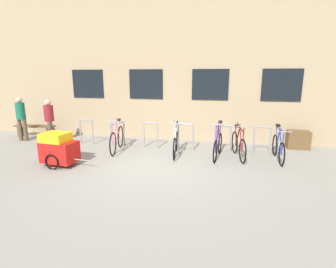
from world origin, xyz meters
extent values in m
plane|color=gray|center=(0.00, 0.00, 0.00)|extent=(42.00, 42.00, 0.00)
cube|color=tan|center=(0.00, 6.70, 3.16)|extent=(28.00, 7.00, 6.32)
cube|color=black|center=(-3.60, 3.18, 2.10)|extent=(1.30, 0.04, 1.09)
cube|color=black|center=(-1.20, 3.18, 2.10)|extent=(1.30, 0.04, 1.09)
cube|color=black|center=(1.20, 3.18, 2.10)|extent=(1.30, 0.04, 1.09)
cube|color=black|center=(3.60, 3.18, 2.10)|extent=(1.30, 0.04, 1.09)
cylinder|color=gray|center=(-3.32, 1.90, 0.43)|extent=(0.05, 0.05, 0.86)
cylinder|color=gray|center=(-2.83, 1.90, 0.43)|extent=(0.05, 0.05, 0.86)
cylinder|color=gray|center=(-3.08, 1.90, 0.86)|extent=(0.48, 0.05, 0.05)
cylinder|color=gray|center=(-2.12, 1.90, 0.43)|extent=(0.05, 0.05, 0.86)
cylinder|color=gray|center=(-1.63, 1.90, 0.43)|extent=(0.05, 0.05, 0.86)
cylinder|color=gray|center=(-1.88, 1.90, 0.86)|extent=(0.48, 0.05, 0.05)
cylinder|color=gray|center=(-0.92, 1.90, 0.43)|extent=(0.05, 0.05, 0.86)
cylinder|color=gray|center=(-0.43, 1.90, 0.43)|extent=(0.05, 0.05, 0.86)
cylinder|color=gray|center=(-0.68, 1.90, 0.86)|extent=(0.48, 0.05, 0.05)
cylinder|color=gray|center=(0.28, 1.90, 0.43)|extent=(0.05, 0.05, 0.86)
cylinder|color=gray|center=(0.77, 1.90, 0.43)|extent=(0.05, 0.05, 0.86)
cylinder|color=gray|center=(0.52, 1.90, 0.86)|extent=(0.48, 0.05, 0.05)
cylinder|color=gray|center=(1.48, 1.90, 0.43)|extent=(0.05, 0.05, 0.86)
cylinder|color=gray|center=(1.97, 1.90, 0.43)|extent=(0.05, 0.05, 0.86)
cylinder|color=gray|center=(1.72, 1.90, 0.86)|extent=(0.48, 0.05, 0.05)
cylinder|color=gray|center=(2.68, 1.90, 0.43)|extent=(0.05, 0.05, 0.86)
cylinder|color=gray|center=(3.17, 1.90, 0.43)|extent=(0.05, 0.05, 0.86)
cylinder|color=gray|center=(2.92, 1.90, 0.86)|extent=(0.48, 0.05, 0.05)
torus|color=black|center=(3.31, 1.90, 0.31)|extent=(0.04, 0.66, 0.66)
torus|color=black|center=(3.32, 0.93, 0.31)|extent=(0.04, 0.66, 0.66)
cylinder|color=#233893|center=(3.32, 1.20, 0.58)|extent=(0.04, 0.47, 0.66)
cylinder|color=#233893|center=(3.32, 1.57, 0.60)|extent=(0.04, 0.34, 0.69)
cylinder|color=#233893|center=(3.32, 1.35, 0.92)|extent=(0.04, 0.75, 0.07)
cylinder|color=#233893|center=(3.32, 1.66, 0.29)|extent=(0.03, 0.49, 0.07)
cylinder|color=#233893|center=(3.32, 1.81, 0.62)|extent=(0.03, 0.20, 0.63)
cylinder|color=#233893|center=(3.32, 0.95, 0.61)|extent=(0.03, 0.08, 0.59)
cube|color=black|center=(3.32, 1.72, 0.97)|extent=(0.10, 0.20, 0.06)
cylinder|color=gray|center=(3.32, 0.98, 0.93)|extent=(0.44, 0.03, 0.03)
torus|color=black|center=(1.65, 1.78, 0.31)|extent=(0.12, 0.66, 0.66)
torus|color=black|center=(1.53, 0.81, 0.31)|extent=(0.12, 0.66, 0.66)
cylinder|color=#722D99|center=(1.57, 1.08, 0.65)|extent=(0.09, 0.47, 0.80)
cylinder|color=#722D99|center=(1.61, 1.45, 0.63)|extent=(0.08, 0.34, 0.75)
cylinder|color=#722D99|center=(1.58, 1.23, 1.02)|extent=(0.13, 0.75, 0.08)
cylinder|color=#722D99|center=(1.62, 1.54, 0.29)|extent=(0.08, 0.49, 0.07)
cylinder|color=#722D99|center=(1.64, 1.69, 0.65)|extent=(0.05, 0.20, 0.69)
cylinder|color=#722D99|center=(1.54, 0.83, 0.68)|extent=(0.04, 0.08, 0.73)
cube|color=black|center=(1.63, 1.60, 1.03)|extent=(0.12, 0.21, 0.06)
cylinder|color=gray|center=(1.54, 0.86, 1.07)|extent=(0.44, 0.08, 0.03)
torus|color=black|center=(-1.73, 1.81, 0.35)|extent=(0.16, 0.74, 0.75)
torus|color=black|center=(-1.56, 0.80, 0.35)|extent=(0.16, 0.74, 0.75)
cylinder|color=pink|center=(-1.61, 1.08, 0.65)|extent=(0.12, 0.49, 0.71)
cylinder|color=pink|center=(-1.68, 1.47, 0.62)|extent=(0.10, 0.36, 0.66)
cylinder|color=pink|center=(-1.64, 1.24, 0.97)|extent=(0.17, 0.79, 0.09)
cylinder|color=pink|center=(-1.69, 1.56, 0.33)|extent=(0.11, 0.51, 0.08)
cylinder|color=pink|center=(-1.72, 1.72, 0.65)|extent=(0.06, 0.20, 0.60)
cylinder|color=pink|center=(-1.57, 0.83, 0.67)|extent=(0.04, 0.08, 0.64)
cube|color=black|center=(-1.70, 1.63, 0.97)|extent=(0.13, 0.21, 0.06)
cylinder|color=gray|center=(-1.57, 0.85, 1.02)|extent=(0.44, 0.10, 0.03)
torus|color=black|center=(0.25, 1.76, 0.32)|extent=(0.11, 0.67, 0.67)
torus|color=black|center=(0.36, 0.80, 0.32)|extent=(0.11, 0.67, 0.67)
cylinder|color=#B7B7BC|center=(0.33, 1.07, 0.65)|extent=(0.09, 0.47, 0.79)
cylinder|color=#B7B7BC|center=(0.29, 1.43, 0.60)|extent=(0.07, 0.34, 0.69)
cylinder|color=#B7B7BC|center=(0.31, 1.22, 0.99)|extent=(0.12, 0.74, 0.13)
cylinder|color=#B7B7BC|center=(0.28, 1.52, 0.29)|extent=(0.08, 0.49, 0.07)
cylinder|color=#B7B7BC|center=(0.26, 1.67, 0.63)|extent=(0.05, 0.20, 0.63)
cylinder|color=#B7B7BC|center=(0.35, 0.83, 0.68)|extent=(0.04, 0.08, 0.72)
cube|color=black|center=(0.27, 1.58, 0.97)|extent=(0.12, 0.21, 0.06)
cylinder|color=gray|center=(0.35, 0.85, 1.07)|extent=(0.44, 0.08, 0.03)
torus|color=black|center=(2.11, 1.91, 0.33)|extent=(0.17, 0.70, 0.71)
torus|color=black|center=(2.29, 0.94, 0.33)|extent=(0.17, 0.70, 0.71)
cylinder|color=maroon|center=(2.24, 1.21, 0.64)|extent=(0.12, 0.47, 0.74)
cylinder|color=maroon|center=(2.17, 1.58, 0.58)|extent=(0.10, 0.34, 0.60)
cylinder|color=maroon|center=(2.21, 1.36, 0.93)|extent=(0.18, 0.75, 0.17)
cylinder|color=maroon|center=(2.15, 1.67, 0.31)|extent=(0.12, 0.49, 0.07)
cylinder|color=maroon|center=(2.12, 1.82, 0.60)|extent=(0.06, 0.20, 0.54)
cylinder|color=maroon|center=(2.28, 0.97, 0.67)|extent=(0.04, 0.08, 0.67)
cube|color=black|center=(2.14, 1.73, 0.90)|extent=(0.14, 0.22, 0.06)
cylinder|color=gray|center=(2.28, 0.99, 1.03)|extent=(0.44, 0.11, 0.03)
cube|color=red|center=(-2.60, -0.36, 0.39)|extent=(0.95, 0.68, 0.56)
cube|color=yellow|center=(-2.69, -0.35, 0.79)|extent=(0.72, 0.63, 0.24)
torus|color=black|center=(-2.57, -0.03, 0.19)|extent=(0.43, 0.08, 0.43)
torus|color=black|center=(-2.63, -0.69, 0.19)|extent=(0.43, 0.08, 0.43)
cylinder|color=gray|center=(-1.88, -0.43, 0.22)|extent=(0.55, 0.08, 0.03)
cube|color=brown|center=(-5.67, 2.47, 0.44)|extent=(1.66, 0.40, 0.05)
cube|color=brown|center=(-6.33, 2.47, 0.21)|extent=(0.08, 0.36, 0.41)
cube|color=brown|center=(-5.01, 2.47, 0.21)|extent=(0.08, 0.36, 0.41)
cylinder|color=brown|center=(-5.77, 1.80, 0.42)|extent=(0.14, 0.14, 0.83)
cylinder|color=brown|center=(-5.55, 1.81, 0.42)|extent=(0.14, 0.14, 0.83)
cylinder|color=#19664C|center=(-5.66, 1.81, 1.13)|extent=(0.32, 0.32, 0.60)
sphere|color=#D1A889|center=(-5.66, 1.81, 1.55)|extent=(0.22, 0.22, 0.22)
cylinder|color=brown|center=(-4.34, 1.62, 0.41)|extent=(0.14, 0.14, 0.82)
cylinder|color=brown|center=(-4.45, 1.80, 0.41)|extent=(0.14, 0.14, 0.82)
cylinder|color=maroon|center=(-4.39, 1.71, 1.10)|extent=(0.32, 0.32, 0.56)
sphere|color=#D1A889|center=(-4.39, 1.71, 1.49)|extent=(0.22, 0.22, 0.22)
cube|color=maroon|center=(-4.22, 1.12, 0.22)|extent=(0.30, 0.23, 0.44)
cube|color=brown|center=(4.22, 2.85, 0.30)|extent=(0.70, 0.44, 0.60)
camera|label=1|loc=(1.70, -6.28, 2.40)|focal=27.44mm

